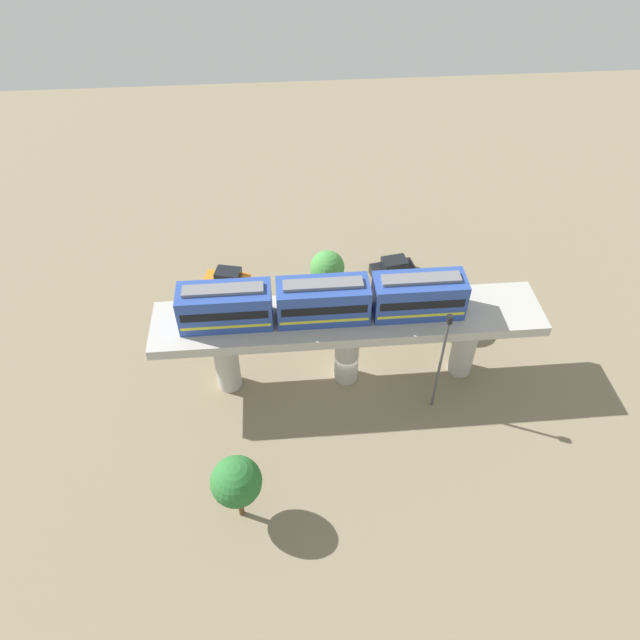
{
  "coord_description": "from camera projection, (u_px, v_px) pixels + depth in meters",
  "views": [
    {
      "loc": [
        31.21,
        -4.72,
        36.86
      ],
      "look_at": [
        -2.5,
        -1.9,
        4.17
      ],
      "focal_mm": 33.19,
      "sensor_mm": 36.0,
      "label": 1
    }
  ],
  "objects": [
    {
      "name": "parked_car_black",
      "position": [
        393.0,
        268.0,
        57.18
      ],
      "size": [
        2.48,
        4.44,
        1.76
      ],
      "rotation": [
        0.0,
        0.0,
        0.17
      ],
      "color": "black",
      "rests_on": "ground"
    },
    {
      "name": "tree_mid_lot",
      "position": [
        236.0,
        482.0,
        36.85
      ],
      "size": [
        3.27,
        3.27,
        5.65
      ],
      "color": "brown",
      "rests_on": "ground"
    },
    {
      "name": "tree_near_viaduct",
      "position": [
        327.0,
        268.0,
        52.75
      ],
      "size": [
        3.09,
        3.09,
        5.13
      ],
      "color": "brown",
      "rests_on": "ground"
    },
    {
      "name": "parked_car_orange",
      "position": [
        228.0,
        279.0,
        55.97
      ],
      "size": [
        2.75,
        4.51,
        1.76
      ],
      "rotation": [
        0.0,
        0.0,
        -0.24
      ],
      "color": "orange",
      "rests_on": "ground"
    },
    {
      "name": "train",
      "position": [
        323.0,
        301.0,
        42.25
      ],
      "size": [
        2.64,
        20.5,
        3.24
      ],
      "color": "#2D4CA5",
      "rests_on": "viaduct"
    },
    {
      "name": "ground_plane",
      "position": [
        346.0,
        376.0,
        48.26
      ],
      "size": [
        120.0,
        120.0,
        0.0
      ],
      "primitive_type": "plane",
      "color": "#84755B"
    },
    {
      "name": "tree_far_corner",
      "position": [
        428.0,
        293.0,
        50.47
      ],
      "size": [
        3.66,
        3.66,
        5.27
      ],
      "color": "brown",
      "rests_on": "ground"
    },
    {
      "name": "signal_post",
      "position": [
        441.0,
        359.0,
        42.53
      ],
      "size": [
        0.44,
        0.28,
        9.55
      ],
      "color": "#4C4C51",
      "rests_on": "ground"
    },
    {
      "name": "viaduct",
      "position": [
        348.0,
        331.0,
        44.57
      ],
      "size": [
        5.2,
        28.85,
        6.95
      ],
      "color": "#B7B2AA",
      "rests_on": "ground"
    }
  ]
}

